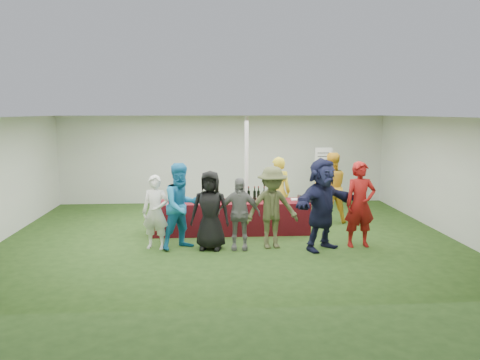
{
  "coord_description": "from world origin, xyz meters",
  "views": [
    {
      "loc": [
        -0.44,
        -10.4,
        2.82
      ],
      "look_at": [
        0.27,
        0.27,
        1.25
      ],
      "focal_mm": 35.0,
      "sensor_mm": 36.0,
      "label": 1
    }
  ],
  "objects": [
    {
      "name": "wine_bottles",
      "position": [
        0.69,
        0.42,
        0.87
      ],
      "size": [
        0.77,
        0.11,
        0.32
      ],
      "color": "black",
      "rests_on": "serving_table"
    },
    {
      "name": "customer_2",
      "position": [
        -0.42,
        -1.0,
        0.82
      ],
      "size": [
        0.87,
        0.65,
        1.63
      ],
      "primitive_type": "imported",
      "rotation": [
        0.0,
        0.0,
        -0.17
      ],
      "color": "black",
      "rests_on": "ground"
    },
    {
      "name": "water_bottle",
      "position": [
        0.22,
        0.35,
        0.85
      ],
      "size": [
        0.07,
        0.07,
        0.23
      ],
      "color": "silver",
      "rests_on": "serving_table"
    },
    {
      "name": "customer_3",
      "position": [
        0.16,
        -1.05,
        0.75
      ],
      "size": [
        0.9,
        0.44,
        1.5
      ],
      "primitive_type": "imported",
      "rotation": [
        0.0,
        0.0,
        -0.08
      ],
      "color": "slate",
      "rests_on": "ground"
    },
    {
      "name": "customer_1",
      "position": [
        -1.01,
        -0.91,
        0.89
      ],
      "size": [
        1.09,
        1.04,
        1.78
      ],
      "primitive_type": "imported",
      "rotation": [
        0.0,
        0.0,
        0.57
      ],
      "color": "#1C7BB6",
      "rests_on": "ground"
    },
    {
      "name": "ground",
      "position": [
        0.0,
        0.0,
        0.0
      ],
      "size": [
        60.0,
        60.0,
        0.0
      ],
      "primitive_type": "plane",
      "color": "#284719",
      "rests_on": "ground"
    },
    {
      "name": "wine_list_sign",
      "position": [
        2.84,
        2.72,
        1.32
      ],
      "size": [
        0.5,
        0.03,
        1.8
      ],
      "color": "slate",
      "rests_on": "ground"
    },
    {
      "name": "wine_glasses",
      "position": [
        -0.86,
        -0.0,
        0.86
      ],
      "size": [
        1.19,
        0.1,
        0.16
      ],
      "color": "silver",
      "rests_on": "serving_table"
    },
    {
      "name": "customer_5",
      "position": [
        1.86,
        -1.18,
        0.95
      ],
      "size": [
        1.76,
        1.46,
        1.9
      ],
      "primitive_type": "imported",
      "rotation": [
        0.0,
        0.0,
        0.61
      ],
      "color": "#171A39",
      "rests_on": "ground"
    },
    {
      "name": "customer_4",
      "position": [
        0.86,
        -1.0,
        0.85
      ],
      "size": [
        1.19,
        0.79,
        1.71
      ],
      "primitive_type": "imported",
      "rotation": [
        0.0,
        0.0,
        0.15
      ],
      "color": "#494D2B",
      "rests_on": "ground"
    },
    {
      "name": "staff_pourer",
      "position": [
        1.24,
        0.83,
        0.87
      ],
      "size": [
        0.67,
        0.47,
        1.73
      ],
      "primitive_type": "imported",
      "rotation": [
        0.0,
        0.0,
        3.05
      ],
      "color": "gold",
      "rests_on": "ground"
    },
    {
      "name": "tent",
      "position": [
        0.5,
        1.2,
        1.35
      ],
      "size": [
        10.0,
        10.0,
        10.0
      ],
      "color": "white",
      "rests_on": "ground"
    },
    {
      "name": "dump_bucket",
      "position": [
        1.69,
        0.05,
        0.84
      ],
      "size": [
        0.22,
        0.22,
        0.18
      ],
      "primitive_type": "cylinder",
      "color": "slate",
      "rests_on": "serving_table"
    },
    {
      "name": "customer_0",
      "position": [
        -1.55,
        -0.89,
        0.77
      ],
      "size": [
        0.63,
        0.49,
        1.53
      ],
      "primitive_type": "imported",
      "rotation": [
        0.0,
        0.0,
        -0.25
      ],
      "color": "white",
      "rests_on": "ground"
    },
    {
      "name": "serving_table",
      "position": [
        0.07,
        0.27,
        0.38
      ],
      "size": [
        3.6,
        0.8,
        0.75
      ],
      "primitive_type": "cube",
      "color": "#5D0F15",
      "rests_on": "ground"
    },
    {
      "name": "bar_towel",
      "position": [
        1.62,
        0.32,
        0.77
      ],
      "size": [
        0.25,
        0.18,
        0.03
      ],
      "primitive_type": "cube",
      "color": "white",
      "rests_on": "serving_table"
    },
    {
      "name": "staff_back",
      "position": [
        2.65,
        1.17,
        0.9
      ],
      "size": [
        0.9,
        0.71,
        1.8
      ],
      "primitive_type": "imported",
      "rotation": [
        0.0,
        0.0,
        3.18
      ],
      "color": "gold",
      "rests_on": "ground"
    },
    {
      "name": "customer_6",
      "position": [
        2.7,
        -1.02,
        0.9
      ],
      "size": [
        0.68,
        0.47,
        1.8
      ],
      "primitive_type": "imported",
      "rotation": [
        0.0,
        0.0,
        0.06
      ],
      "color": "maroon",
      "rests_on": "ground"
    }
  ]
}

